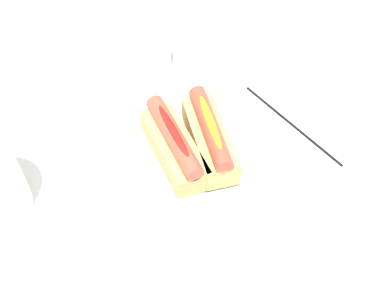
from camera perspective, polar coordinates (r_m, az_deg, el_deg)
ground_plane at (r=0.76m, az=-0.64°, el=-1.62°), size 2.40×2.40×0.00m
serving_bowl at (r=0.73m, az=0.00°, el=-1.68°), size 0.27×0.27×0.03m
hotdog_front at (r=0.71m, az=2.12°, el=0.93°), size 0.16×0.07×0.06m
hotdog_back at (r=0.70m, az=-2.16°, el=-0.12°), size 0.15×0.06×0.06m
water_glass at (r=0.88m, az=-4.85°, el=11.32°), size 0.07×0.07×0.09m
napkin_box at (r=0.58m, az=0.96°, el=-14.85°), size 0.11×0.05×0.15m
chopstick_near at (r=0.82m, az=11.65°, el=2.60°), size 0.21×0.07×0.01m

